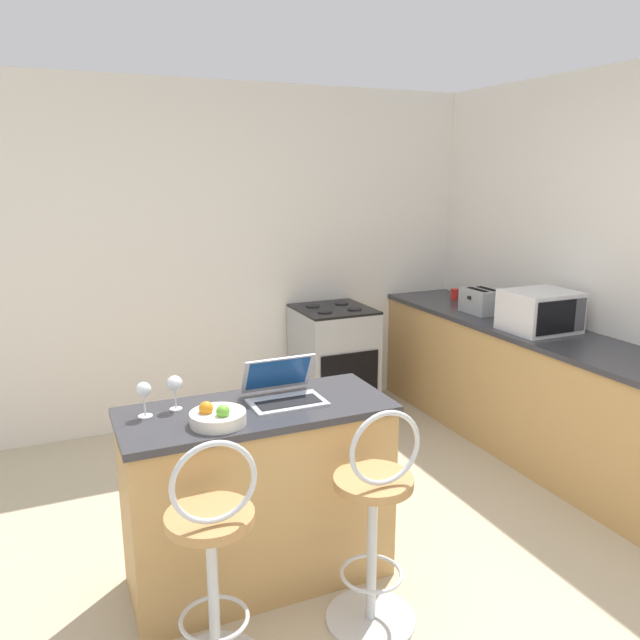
{
  "coord_description": "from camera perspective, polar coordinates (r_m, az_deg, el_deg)",
  "views": [
    {
      "loc": [
        -1.15,
        -2.0,
        1.95
      ],
      "look_at": [
        0.47,
        1.66,
        0.99
      ],
      "focal_mm": 35.0,
      "sensor_mm": 36.0,
      "label": 1
    }
  ],
  "objects": [
    {
      "name": "microwave",
      "position": [
        4.46,
        19.48,
        0.78
      ],
      "size": [
        0.45,
        0.39,
        0.28
      ],
      "color": "silver",
      "rests_on": "counter_right"
    },
    {
      "name": "stove_range",
      "position": [
        5.06,
        1.23,
        -3.81
      ],
      "size": [
        0.57,
        0.6,
        0.9
      ],
      "color": "#9EA3A8",
      "rests_on": "ground_plane"
    },
    {
      "name": "bar_stool_near",
      "position": [
        2.58,
        -9.76,
        -21.23
      ],
      "size": [
        0.4,
        0.4,
        1.03
      ],
      "color": "silver",
      "rests_on": "ground_plane"
    },
    {
      "name": "wine_glass_tall",
      "position": [
        2.86,
        -15.82,
        -6.3
      ],
      "size": [
        0.07,
        0.07,
        0.16
      ],
      "color": "silver",
      "rests_on": "breakfast_bar"
    },
    {
      "name": "laptop",
      "position": [
        2.97,
        -3.39,
        -6.35
      ],
      "size": [
        0.35,
        0.28,
        0.2
      ],
      "color": "#B7BABF",
      "rests_on": "breakfast_bar"
    },
    {
      "name": "fruit_bowl",
      "position": [
        2.74,
        -9.4,
        -8.71
      ],
      "size": [
        0.24,
        0.24,
        0.1
      ],
      "color": "silver",
      "rests_on": "breakfast_bar"
    },
    {
      "name": "counter_right",
      "position": [
        4.59,
        19.55,
        -6.44
      ],
      "size": [
        0.62,
        3.22,
        0.89
      ],
      "color": "tan",
      "rests_on": "ground_plane"
    },
    {
      "name": "toaster",
      "position": [
        4.92,
        14.57,
        1.7
      ],
      "size": [
        0.24,
        0.29,
        0.19
      ],
      "color": "#9EA3A8",
      "rests_on": "counter_right"
    },
    {
      "name": "bar_stool_far",
      "position": [
        2.8,
        5.0,
        -18.11
      ],
      "size": [
        0.4,
        0.4,
        1.03
      ],
      "color": "silver",
      "rests_on": "ground_plane"
    },
    {
      "name": "breakfast_bar",
      "position": [
        3.1,
        -5.63,
        -15.6
      ],
      "size": [
        1.25,
        0.53,
        0.89
      ],
      "color": "tan",
      "rests_on": "ground_plane"
    },
    {
      "name": "ground_plane",
      "position": [
        3.02,
        5.11,
        -26.78
      ],
      "size": [
        20.0,
        20.0,
        0.0
      ],
      "primitive_type": "plane",
      "color": "#BCAD8E"
    },
    {
      "name": "mug_red",
      "position": [
        5.41,
        12.27,
        2.35
      ],
      "size": [
        0.09,
        0.07,
        0.09
      ],
      "color": "red",
      "rests_on": "counter_right"
    },
    {
      "name": "wall_back",
      "position": [
        4.9,
        -10.14,
        5.66
      ],
      "size": [
        12.0,
        0.06,
        2.6
      ],
      "color": "silver",
      "rests_on": "ground_plane"
    },
    {
      "name": "wine_glass_short",
      "position": [
        2.9,
        -13.15,
        -5.77
      ],
      "size": [
        0.07,
        0.07,
        0.16
      ],
      "color": "silver",
      "rests_on": "breakfast_bar"
    }
  ]
}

